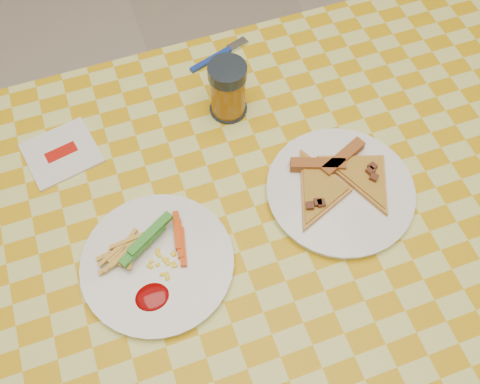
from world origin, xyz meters
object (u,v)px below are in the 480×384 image
(table, at_px, (260,242))
(plate_right, at_px, (340,191))
(plate_left, at_px, (158,264))
(drink_glass, at_px, (228,90))

(table, height_order, plate_right, plate_right)
(table, bearing_deg, plate_left, -176.07)
(table, xyz_separation_m, plate_right, (0.15, 0.01, 0.08))
(plate_left, xyz_separation_m, plate_right, (0.33, 0.02, 0.00))
(plate_right, bearing_deg, table, -175.80)
(plate_left, height_order, plate_right, same)
(plate_right, relative_size, drink_glass, 2.17)
(plate_right, xyz_separation_m, drink_glass, (-0.12, 0.23, 0.05))
(table, relative_size, plate_right, 5.18)
(plate_left, relative_size, drink_glass, 2.08)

